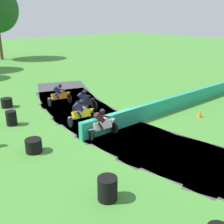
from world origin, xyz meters
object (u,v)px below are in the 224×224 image
Objects in this scene: tire_stack_near at (7,103)px; motorcycle_chase_black at (85,102)px; motorcycle_fourth_white at (103,123)px; traffic_cone at (200,114)px; tire_stack_mid_b at (34,146)px; tire_stack_mid_a at (11,118)px; motorcycle_trailing_yellow at (82,113)px; tire_stack_far at (107,188)px; motorcycle_lead_orange at (60,95)px.

motorcycle_chase_black is at bearing -49.52° from tire_stack_near.
traffic_cone is (5.94, -1.66, -0.43)m from motorcycle_fourth_white.
tire_stack_mid_a is at bearing 83.17° from tire_stack_mid_b.
motorcycle_trailing_yellow is 2.38× the size of tire_stack_near.
tire_stack_mid_a reaches higher than traffic_cone.
tire_stack_mid_b is (-4.76, -2.86, -0.34)m from motorcycle_chase_black.
tire_stack_far is at bearing -165.58° from traffic_cone.
tire_stack_near is at bearing 150.02° from motorcycle_lead_orange.
tire_stack_mid_b reaches higher than traffic_cone.
tire_stack_far is (0.41, -4.59, 0.10)m from tire_stack_mid_b.
tire_stack_mid_b is at bearing 166.15° from traffic_cone.
motorcycle_lead_orange reaches higher than tire_stack_near.
traffic_cone is (5.82, -3.64, -0.42)m from motorcycle_trailing_yellow.
tire_stack_near is 11.49m from tire_stack_far.
tire_stack_far is (-2.97, -3.96, -0.25)m from motorcycle_fourth_white.
tire_stack_mid_b is (-3.38, 0.63, -0.35)m from motorcycle_fourth_white.
motorcycle_fourth_white reaches higher than tire_stack_near.
motorcycle_trailing_yellow is at bearing -37.41° from tire_stack_mid_a.
tire_stack_far is (-4.35, -7.45, -0.24)m from motorcycle_chase_black.
motorcycle_lead_orange is at bearing 123.90° from traffic_cone.
motorcycle_fourth_white is 2.37× the size of tire_stack_mid_b.
motorcycle_trailing_yellow reaches higher than traffic_cone.
motorcycle_chase_black is 1.97m from motorcycle_trailing_yellow.
tire_stack_far reaches higher than tire_stack_near.
tire_stack_mid_a is at bearing 146.03° from traffic_cone.
motorcycle_lead_orange is 2.38× the size of tire_stack_mid_b.
tire_stack_near is at bearing 74.16° from tire_stack_mid_a.
motorcycle_chase_black is at bearing 59.73° from tire_stack_far.
tire_stack_mid_b is (-3.50, -1.34, -0.34)m from motorcycle_trailing_yellow.
tire_stack_far is (-3.92, -9.73, -0.25)m from motorcycle_lead_orange.
tire_stack_mid_b is at bearing -96.83° from tire_stack_mid_a.
motorcycle_chase_black is 0.99× the size of motorcycle_trailing_yellow.
motorcycle_chase_black is at bearing 31.01° from tire_stack_mid_b.
motorcycle_trailing_yellow is at bearing 62.46° from tire_stack_far.
tire_stack_near is at bearing 78.93° from tire_stack_mid_b.
tire_stack_near is at bearing 111.39° from motorcycle_trailing_yellow.
motorcycle_lead_orange is at bearing 80.67° from motorcycle_fourth_white.
motorcycle_lead_orange is at bearing -29.98° from tire_stack_near.
tire_stack_near is at bearing 105.20° from motorcycle_fourth_white.
motorcycle_chase_black is 6.90m from traffic_cone.
motorcycle_lead_orange is 2.14× the size of tire_stack_mid_a.
motorcycle_lead_orange is 2.32m from motorcycle_chase_black.
tire_stack_mid_a is at bearing -159.50° from motorcycle_lead_orange.
motorcycle_fourth_white reaches higher than tire_stack_mid_a.
motorcycle_lead_orange is 5.85m from motorcycle_fourth_white.
motorcycle_chase_black is at bearing -79.29° from motorcycle_lead_orange.
motorcycle_fourth_white reaches higher than motorcycle_chase_black.
motorcycle_lead_orange is 4.15m from tire_stack_mid_a.
traffic_cone is (9.32, -2.30, -0.08)m from tire_stack_mid_b.
motorcycle_lead_orange is 1.01× the size of motorcycle_chase_black.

